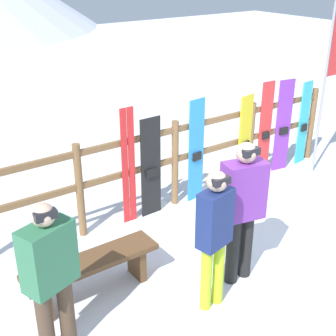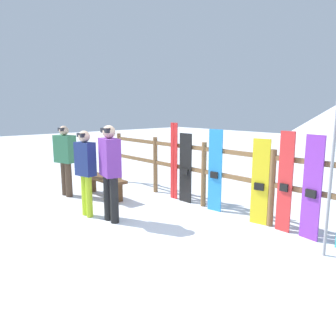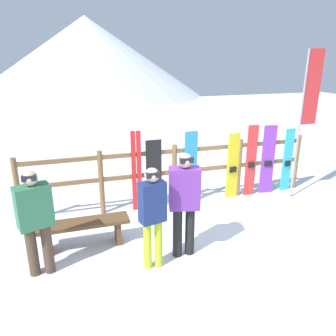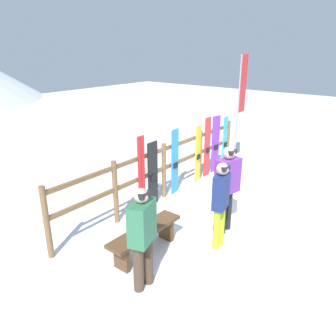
% 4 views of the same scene
% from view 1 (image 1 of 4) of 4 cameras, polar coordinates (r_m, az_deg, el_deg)
% --- Properties ---
extents(ground_plane, '(40.00, 40.00, 0.00)m').
position_cam_1_polar(ground_plane, '(5.94, 10.40, -10.45)').
color(ground_plane, white).
extents(fence, '(6.08, 0.10, 1.28)m').
position_cam_1_polar(fence, '(6.65, 0.87, 1.52)').
color(fence, brown).
rests_on(fence, ground).
extents(bench, '(1.47, 0.36, 0.46)m').
position_cam_1_polar(bench, '(5.12, -9.24, -11.94)').
color(bench, brown).
rests_on(bench, ground).
extents(person_navy, '(0.40, 0.27, 1.55)m').
position_cam_1_polar(person_navy, '(4.63, 5.70, -7.58)').
color(person_navy, '#B7D826').
rests_on(person_navy, ground).
extents(person_plaid_green, '(0.51, 0.38, 1.56)m').
position_cam_1_polar(person_plaid_green, '(4.22, -14.16, -12.19)').
color(person_plaid_green, '#4C3828').
rests_on(person_plaid_green, ground).
extents(person_purple, '(0.50, 0.34, 1.66)m').
position_cam_1_polar(person_purple, '(5.04, 9.07, -4.37)').
color(person_purple, black).
rests_on(person_purple, ground).
extents(ski_pair_red, '(0.20, 0.02, 1.63)m').
position_cam_1_polar(ski_pair_red, '(6.19, -4.85, 0.12)').
color(ski_pair_red, red).
rests_on(ski_pair_red, ground).
extents(snowboard_black_stripe, '(0.32, 0.06, 1.43)m').
position_cam_1_polar(snowboard_black_stripe, '(6.39, -2.10, 0.01)').
color(snowboard_black_stripe, black).
rests_on(snowboard_black_stripe, ground).
extents(snowboard_blue, '(0.29, 0.08, 1.55)m').
position_cam_1_polar(snowboard_blue, '(6.80, 3.45, 2.06)').
color(snowboard_blue, '#288CE0').
rests_on(snowboard_blue, ground).
extents(snowboard_yellow, '(0.30, 0.10, 1.45)m').
position_cam_1_polar(snowboard_yellow, '(7.42, 9.34, 3.32)').
color(snowboard_yellow, yellow).
rests_on(snowboard_yellow, ground).
extents(snowboard_red, '(0.24, 0.06, 1.59)m').
position_cam_1_polar(snowboard_red, '(7.70, 11.74, 4.49)').
color(snowboard_red, red).
rests_on(snowboard_red, ground).
extents(snowboard_purple, '(0.30, 0.09, 1.56)m').
position_cam_1_polar(snowboard_purple, '(8.01, 13.85, 4.95)').
color(snowboard_purple, purple).
rests_on(snowboard_purple, ground).
extents(snowboard_cyan, '(0.25, 0.07, 1.46)m').
position_cam_1_polar(snowboard_cyan, '(8.41, 16.19, 5.24)').
color(snowboard_cyan, '#2DBFCC').
rests_on(snowboard_cyan, ground).
extents(rental_flag, '(0.40, 0.04, 3.12)m').
position_cam_1_polar(rental_flag, '(7.86, 19.53, 13.30)').
color(rental_flag, '#99999E').
rests_on(rental_flag, ground).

